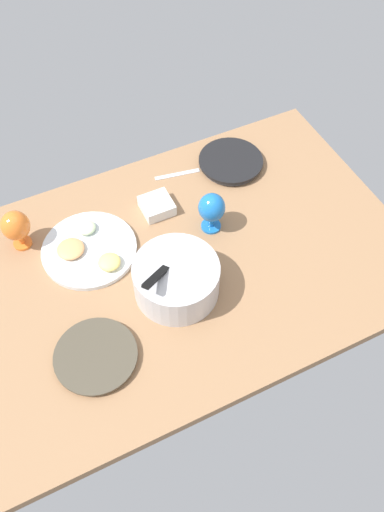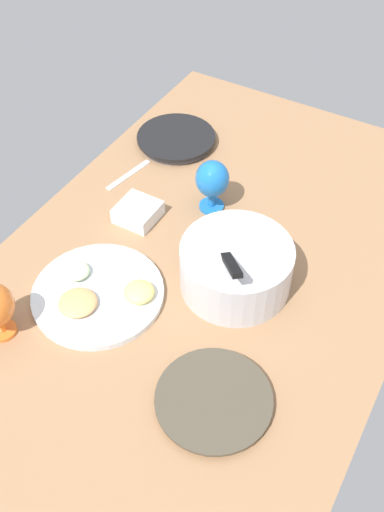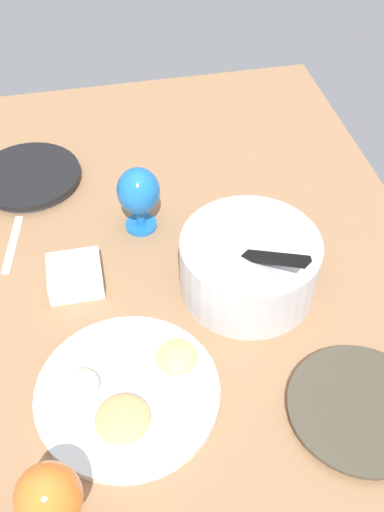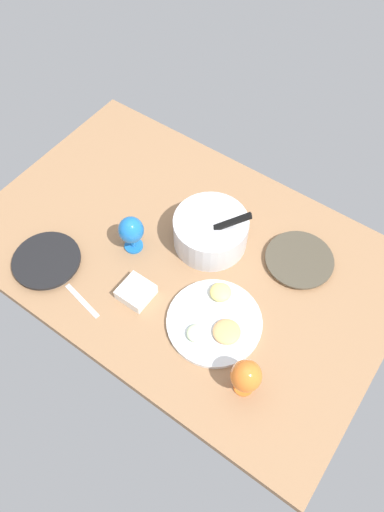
# 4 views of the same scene
# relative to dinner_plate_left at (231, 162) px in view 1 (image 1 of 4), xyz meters

# --- Properties ---
(ground_plane) EXTENTS (1.60, 1.04, 0.04)m
(ground_plane) POSITION_rel_dinner_plate_left_xyz_m (0.38, 0.34, -0.04)
(ground_plane) COLOR #99704C
(dinner_plate_left) EXTENTS (0.25, 0.25, 0.03)m
(dinner_plate_left) POSITION_rel_dinner_plate_left_xyz_m (0.00, 0.00, 0.00)
(dinner_plate_left) COLOR #4C4C51
(dinner_plate_left) RESTS_ON ground_plane
(dinner_plate_right) EXTENTS (0.26, 0.26, 0.02)m
(dinner_plate_right) POSITION_rel_dinner_plate_left_xyz_m (0.76, 0.55, -0.00)
(dinner_plate_right) COLOR beige
(dinner_plate_right) RESTS_ON ground_plane
(mixing_bowl) EXTENTS (0.28, 0.28, 0.20)m
(mixing_bowl) POSITION_rel_dinner_plate_left_xyz_m (0.44, 0.44, 0.05)
(mixing_bowl) COLOR silver
(mixing_bowl) RESTS_ON ground_plane
(fruit_platter) EXTENTS (0.33, 0.33, 0.05)m
(fruit_platter) POSITION_rel_dinner_plate_left_xyz_m (0.65, 0.16, -0.00)
(fruit_platter) COLOR silver
(fruit_platter) RESTS_ON ground_plane
(hurricane_glass_orange) EXTENTS (0.10, 0.10, 0.16)m
(hurricane_glass_orange) POSITION_rel_dinner_plate_left_xyz_m (0.85, 0.03, 0.08)
(hurricane_glass_orange) COLOR orange
(hurricane_glass_orange) RESTS_ON ground_plane
(hurricane_glass_blue) EXTENTS (0.10, 0.10, 0.16)m
(hurricane_glass_blue) POSITION_rel_dinner_plate_left_xyz_m (0.21, 0.25, 0.09)
(hurricane_glass_blue) COLOR blue
(hurricane_glass_blue) RESTS_ON ground_plane
(square_bowl_white) EXTENTS (0.11, 0.11, 0.05)m
(square_bowl_white) POSITION_rel_dinner_plate_left_xyz_m (0.36, 0.09, 0.01)
(square_bowl_white) COLOR white
(square_bowl_white) RESTS_ON ground_plane
(fork_by_left_plate) EXTENTS (0.18, 0.05, 0.01)m
(fork_by_left_plate) POSITION_rel_dinner_plate_left_xyz_m (0.21, -0.04, -0.01)
(fork_by_left_plate) COLOR silver
(fork_by_left_plate) RESTS_ON ground_plane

